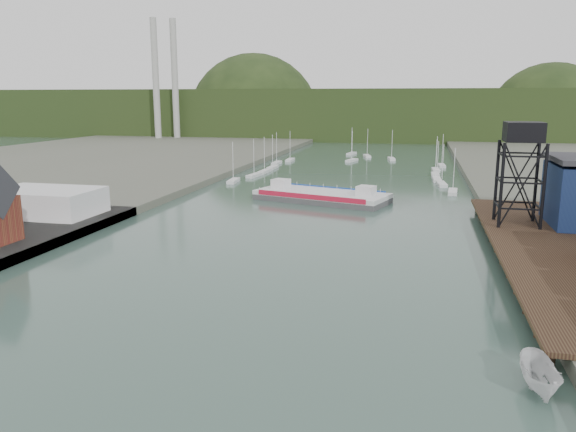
% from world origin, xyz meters
% --- Properties ---
extents(ground, '(600.00, 600.00, 0.00)m').
position_xyz_m(ground, '(0.00, 0.00, 0.00)').
color(ground, '#314C41').
rests_on(ground, ground).
extents(east_pier, '(14.00, 70.00, 2.45)m').
position_xyz_m(east_pier, '(37.00, 45.00, 1.90)').
color(east_pier, black).
rests_on(east_pier, ground).
extents(white_shed, '(18.00, 12.00, 4.50)m').
position_xyz_m(white_shed, '(-44.00, 50.00, 3.85)').
color(white_shed, silver).
rests_on(white_shed, west_quay).
extents(lift_tower, '(6.50, 6.50, 16.00)m').
position_xyz_m(lift_tower, '(35.00, 58.00, 15.65)').
color(lift_tower, black).
rests_on(lift_tower, east_pier).
extents(marina_sailboats, '(57.71, 92.65, 0.90)m').
position_xyz_m(marina_sailboats, '(0.08, 138.46, 0.35)').
color(marina_sailboats, silver).
rests_on(marina_sailboats, ground).
extents(smokestacks, '(11.20, 8.20, 60.00)m').
position_xyz_m(smokestacks, '(-106.00, 232.50, 30.00)').
color(smokestacks, '#A5A6A0').
rests_on(smokestacks, ground).
extents(distant_hills, '(500.00, 120.00, 80.00)m').
position_xyz_m(distant_hills, '(-3.98, 301.35, 10.38)').
color(distant_hills, black).
rests_on(distant_hills, ground).
extents(chain_ferry, '(30.11, 18.65, 4.04)m').
position_xyz_m(chain_ferry, '(-0.41, 82.53, 1.16)').
color(chain_ferry, '#474649').
rests_on(chain_ferry, ground).
extents(motorboat, '(2.70, 6.65, 2.54)m').
position_xyz_m(motorboat, '(29.21, 7.32, 1.27)').
color(motorboat, silver).
rests_on(motorboat, ground).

